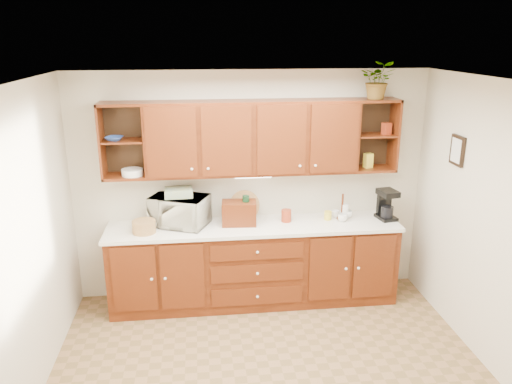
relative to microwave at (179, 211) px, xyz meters
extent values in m
plane|color=olive|center=(0.82, -1.54, -1.11)|extent=(4.00, 4.00, 0.00)
plane|color=white|center=(0.82, -1.54, 1.49)|extent=(4.00, 4.00, 0.00)
plane|color=beige|center=(0.82, 0.21, 0.19)|extent=(4.00, 0.00, 4.00)
plane|color=beige|center=(-1.18, -1.54, 0.19)|extent=(0.00, 3.50, 3.50)
plane|color=beige|center=(2.82, -1.54, 0.19)|extent=(0.00, 3.50, 3.50)
cube|color=#3B1506|center=(0.82, -0.09, -0.66)|extent=(3.20, 0.60, 0.90)
cube|color=silver|center=(0.82, -0.10, -0.19)|extent=(3.24, 0.64, 0.04)
cube|color=#3B1506|center=(0.82, 0.05, 0.78)|extent=(2.30, 0.33, 0.80)
cube|color=black|center=(-0.56, 0.20, 0.78)|extent=(0.45, 0.02, 0.80)
cube|color=black|center=(2.19, 0.20, 0.78)|extent=(0.45, 0.02, 0.80)
cube|color=#3B1506|center=(-0.56, 0.05, 0.78)|extent=(0.43, 0.30, 0.02)
cube|color=#3B1506|center=(2.19, 0.05, 0.78)|extent=(0.43, 0.30, 0.02)
cube|color=#3B1506|center=(2.19, 0.05, 1.17)|extent=(0.45, 0.33, 0.03)
cube|color=white|center=(0.82, 0.00, 0.36)|extent=(0.40, 0.05, 0.02)
cube|color=black|center=(2.80, -0.64, 0.74)|extent=(0.03, 0.24, 0.30)
cylinder|color=#A37544|center=(-0.37, -0.19, -0.10)|extent=(0.31, 0.31, 0.13)
imported|color=beige|center=(0.00, 0.00, 0.00)|extent=(0.71, 0.61, 0.33)
cube|color=#D3CF63|center=(0.00, 0.00, 0.21)|extent=(0.31, 0.24, 0.09)
cylinder|color=black|center=(0.73, -0.06, 0.00)|extent=(0.09, 0.09, 0.33)
cylinder|color=#A37544|center=(0.73, 0.09, -0.16)|extent=(0.35, 0.16, 0.34)
cube|color=#3B1506|center=(0.65, -0.06, -0.03)|extent=(0.39, 0.26, 0.26)
cylinder|color=#3B1506|center=(1.83, -0.03, -0.02)|extent=(0.02, 0.02, 0.30)
cylinder|color=#3B1506|center=(1.83, -0.03, -0.16)|extent=(0.12, 0.12, 0.02)
imported|color=white|center=(1.91, 0.00, -0.12)|extent=(0.14, 0.14, 0.09)
imported|color=white|center=(1.77, 0.02, -0.12)|extent=(0.14, 0.14, 0.09)
imported|color=white|center=(1.82, -0.11, -0.12)|extent=(0.14, 0.14, 0.09)
cylinder|color=#983016|center=(1.19, -0.04, -0.10)|extent=(0.14, 0.14, 0.14)
cylinder|color=white|center=(1.87, -0.02, -0.08)|extent=(0.10, 0.10, 0.17)
cylinder|color=gold|center=(1.67, -0.04, -0.12)|extent=(0.10, 0.10, 0.10)
cube|color=black|center=(2.34, -0.09, -0.15)|extent=(0.22, 0.27, 0.04)
cube|color=black|center=(2.34, 0.00, 0.00)|extent=(0.17, 0.08, 0.29)
cube|color=black|center=(2.34, -0.09, 0.15)|extent=(0.22, 0.27, 0.06)
cylinder|color=black|center=(2.34, -0.11, -0.07)|extent=(0.16, 0.16, 0.13)
imported|color=#27458F|center=(-0.63, 0.01, 0.82)|extent=(0.22, 0.22, 0.04)
cylinder|color=white|center=(-0.48, 0.01, 0.45)|extent=(0.30, 0.30, 0.07)
cube|color=gold|center=(2.13, 0.04, 0.50)|extent=(0.11, 0.10, 0.16)
cube|color=#983016|center=(2.30, 0.01, 0.86)|extent=(0.11, 0.10, 0.13)
imported|color=#999999|center=(2.16, -0.01, 1.39)|extent=(0.46, 0.43, 0.40)
camera|label=1|loc=(0.23, -5.23, 1.83)|focal=35.00mm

